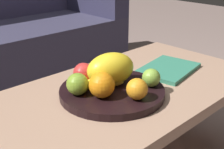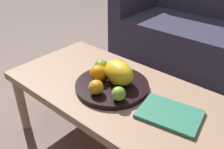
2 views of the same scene
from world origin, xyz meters
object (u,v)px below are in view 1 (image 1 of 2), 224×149
apple_left (84,73)px  orange_front (102,85)px  orange_left (137,89)px  apple_right (78,84)px  magazine (168,69)px  fruit_bowl (112,91)px  melon_large_front (111,69)px  banana_bunch (100,80)px  apple_front (151,78)px  coffee_table (117,102)px

apple_left → orange_front: bearing=-102.2°
orange_front → orange_left: (0.07, -0.09, -0.01)m
orange_front → apple_right: orange_front is taller
magazine → apple_left: bearing=154.2°
fruit_bowl → melon_large_front: melon_large_front is taller
apple_left → apple_right: (-0.07, -0.06, -0.00)m
apple_left → banana_bunch: apple_left is taller
apple_front → fruit_bowl: bearing=143.3°
coffee_table → magazine: size_ratio=4.60×
banana_bunch → magazine: bearing=-5.5°
fruit_bowl → melon_large_front: 0.08m
apple_right → magazine: bearing=-5.7°
coffee_table → orange_front: (-0.10, -0.03, 0.11)m
orange_front → apple_front: size_ratio=1.31×
fruit_bowl → banana_bunch: banana_bunch is taller
apple_front → apple_left: 0.23m
melon_large_front → apple_front: (0.09, -0.11, -0.02)m
orange_front → apple_front: orange_front is taller
orange_front → banana_bunch: orange_front is taller
apple_left → orange_left: bearing=-78.6°
melon_large_front → orange_left: size_ratio=2.52×
coffee_table → apple_front: (0.07, -0.09, 0.10)m
banana_bunch → apple_front: bearing=-40.2°
fruit_bowl → apple_front: apple_front is taller
coffee_table → orange_left: orange_left is taller
coffee_table → apple_right: (-0.15, 0.03, 0.11)m
coffee_table → apple_right: size_ratio=15.95×
apple_front → apple_right: size_ratio=0.87×
orange_front → magazine: size_ratio=0.33×
coffee_table → orange_left: (-0.03, -0.12, 0.10)m
melon_large_front → banana_bunch: size_ratio=1.11×
orange_front → apple_right: 0.08m
orange_left → apple_left: bearing=101.4°
fruit_bowl → orange_left: (0.00, -0.11, 0.05)m
melon_large_front → apple_left: (-0.06, 0.07, -0.02)m
orange_left → apple_right: size_ratio=0.94×
fruit_bowl → magazine: 0.32m
fruit_bowl → banana_bunch: size_ratio=2.31×
banana_bunch → coffee_table: bearing=-21.9°
fruit_bowl → banana_bunch: (-0.03, 0.03, 0.04)m
apple_front → apple_left: bearing=129.3°
coffee_table → orange_front: size_ratio=13.89×
melon_large_front → apple_right: size_ratio=2.38×
apple_left → banana_bunch: bearing=-78.3°
melon_large_front → orange_front: bearing=-149.3°
orange_front → apple_front: bearing=-17.6°
fruit_bowl → magazine: fruit_bowl is taller
apple_left → melon_large_front: bearing=-50.6°
orange_left → apple_right: 0.19m
orange_left → orange_front: bearing=129.1°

